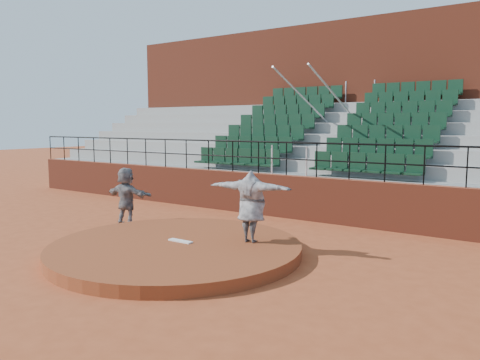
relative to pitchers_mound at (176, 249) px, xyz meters
The scene contains 9 objects.
ground 0.12m from the pitchers_mound, ahead, with size 90.00×90.00×0.00m, color #A34824.
pitchers_mound is the anchor object (origin of this frame).
pitching_rubber 0.21m from the pitchers_mound, 90.00° to the left, with size 0.60×0.15×0.03m, color white.
boundary_wall 5.03m from the pitchers_mound, 90.00° to the left, with size 24.00×0.30×1.30m, color maroon.
wall_railing 5.35m from the pitchers_mound, 90.00° to the left, with size 24.04×0.05×1.03m.
seating_deck 8.75m from the pitchers_mound, 90.00° to the left, with size 24.00×5.97×4.63m.
press_box_facade 13.06m from the pitchers_mound, 90.00° to the left, with size 24.00×3.00×7.10m, color maroon.
pitcher 1.90m from the pitchers_mound, 38.59° to the left, with size 1.96×0.53×1.59m, color black.
fielder 3.55m from the pitchers_mound, 155.36° to the left, with size 1.53×0.49×1.65m, color black.
Camera 1 is at (6.83, -7.48, 2.84)m, focal length 35.00 mm.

